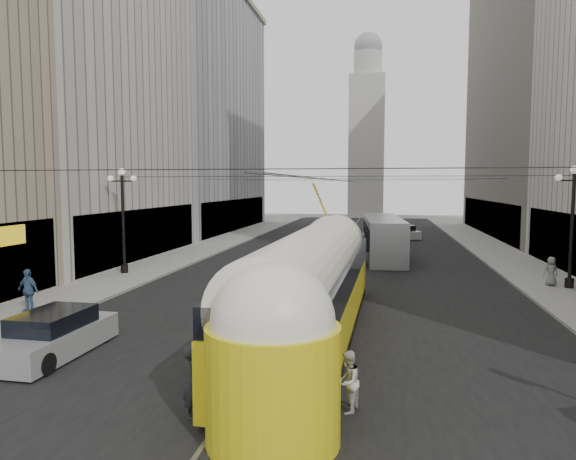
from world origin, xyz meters
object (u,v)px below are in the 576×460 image
at_px(streetcar, 313,284).
at_px(pedestrian_crossing_a, 192,382).
at_px(sedan_silver, 54,336).
at_px(pedestrian_sidewalk_left, 28,290).
at_px(pedestrian_sidewalk_right, 551,271).
at_px(city_bus, 383,236).
at_px(pedestrian_crossing_b, 348,382).

xyz_separation_m(streetcar, pedestrian_crossing_a, (-1.98, -6.90, -1.09)).
height_order(sedan_silver, pedestrian_crossing_a, pedestrian_crossing_a).
bearing_deg(pedestrian_crossing_a, pedestrian_sidewalk_left, 38.34).
height_order(streetcar, pedestrian_sidewalk_right, streetcar).
relative_size(streetcar, city_bus, 1.50).
bearing_deg(sedan_silver, pedestrian_sidewalk_left, 134.12).
relative_size(streetcar, pedestrian_crossing_a, 10.53).
xyz_separation_m(streetcar, pedestrian_crossing_b, (1.66, -5.95, -1.20)).
relative_size(streetcar, sedan_silver, 3.90).
bearing_deg(streetcar, sedan_silver, -156.13).
bearing_deg(pedestrian_sidewalk_left, pedestrian_crossing_a, -25.51).
xyz_separation_m(pedestrian_sidewalk_right, pedestrian_sidewalk_left, (-23.63, -10.15, 0.14)).
height_order(pedestrian_crossing_a, pedestrian_sidewalk_left, pedestrian_sidewalk_left).
bearing_deg(pedestrian_sidewalk_left, pedestrian_crossing_b, -14.59).
relative_size(sedan_silver, pedestrian_crossing_a, 2.70).
bearing_deg(pedestrian_sidewalk_left, streetcar, 7.35).
distance_m(streetcar, pedestrian_sidewalk_left, 12.37).
distance_m(city_bus, pedestrian_crossing_b, 26.96).
height_order(city_bus, sedan_silver, city_bus).
height_order(pedestrian_crossing_a, pedestrian_sidewalk_right, pedestrian_crossing_a).
bearing_deg(pedestrian_sidewalk_right, sedan_silver, 26.53).
distance_m(pedestrian_crossing_b, pedestrian_sidewalk_right, 19.56).
height_order(streetcar, sedan_silver, streetcar).
distance_m(pedestrian_crossing_a, pedestrian_crossing_b, 3.76).
xyz_separation_m(streetcar, pedestrian_sidewalk_left, (-12.31, 0.90, -0.89)).
relative_size(city_bus, pedestrian_sidewalk_left, 6.62).
relative_size(city_bus, pedestrian_sidewalk_right, 7.85).
height_order(sedan_silver, pedestrian_sidewalk_right, pedestrian_sidewalk_right).
height_order(sedan_silver, pedestrian_crossing_b, pedestrian_crossing_b).
distance_m(sedan_silver, pedestrian_sidewalk_right, 24.22).
relative_size(streetcar, pedestrian_sidewalk_right, 11.75).
xyz_separation_m(pedestrian_crossing_b, pedestrian_sidewalk_left, (-13.97, 6.85, 0.31)).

